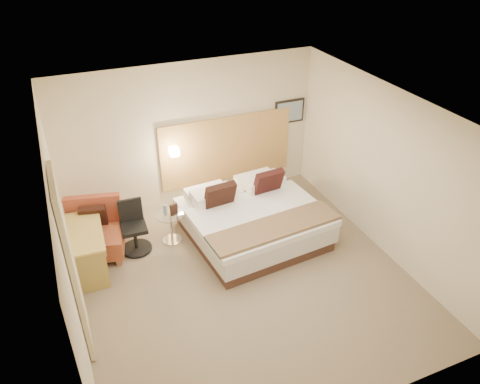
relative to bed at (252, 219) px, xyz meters
name	(u,v)px	position (x,y,z in m)	size (l,w,h in m)	color
floor	(244,278)	(-0.56, -0.94, -0.35)	(4.80, 5.00, 0.02)	#776650
ceiling	(245,113)	(-0.56, -0.94, 2.37)	(4.80, 5.00, 0.02)	white
wall_back	(190,135)	(-0.56, 1.57, 1.01)	(4.80, 0.02, 2.70)	beige
wall_front	(346,334)	(-0.56, -3.45, 1.01)	(4.80, 0.02, 2.70)	beige
wall_left	(64,246)	(-2.97, -0.94, 1.01)	(0.02, 5.00, 2.70)	beige
wall_right	(386,172)	(1.85, -0.94, 1.01)	(0.02, 5.00, 2.70)	beige
headboard_panel	(227,149)	(0.14, 1.53, 0.61)	(2.60, 0.04, 1.30)	tan
art_frame	(289,111)	(1.46, 1.54, 1.16)	(0.62, 0.03, 0.47)	black
art_canvas	(290,112)	(1.46, 1.52, 1.16)	(0.54, 0.01, 0.39)	#768EA3
lamp_arm	(173,150)	(-0.91, 1.48, 0.81)	(0.02, 0.02, 0.12)	silver
lamp_shade	(174,152)	(-0.91, 1.42, 0.81)	(0.15, 0.15, 0.15)	#FFEDC6
curtain	(72,266)	(-2.92, -1.19, 0.88)	(0.06, 0.90, 2.42)	beige
bottle_a	(165,210)	(-1.39, 0.43, 0.29)	(0.06, 0.06, 0.19)	#86AECF
menu_folder	(174,209)	(-1.25, 0.38, 0.30)	(0.12, 0.05, 0.21)	#321C14
bed	(252,219)	(0.00, 0.00, 0.00)	(2.30, 2.25, 1.04)	#422921
lounge_chair	(95,233)	(-2.53, 0.58, 0.03)	(1.04, 0.95, 0.93)	#AA7350
side_table	(171,226)	(-1.32, 0.40, -0.04)	(0.61, 0.61, 0.53)	white
desk	(87,239)	(-2.67, 0.21, 0.23)	(0.59, 1.18, 0.72)	#D2B352
desk_chair	(134,231)	(-1.93, 0.43, 0.02)	(0.52, 0.52, 0.88)	black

